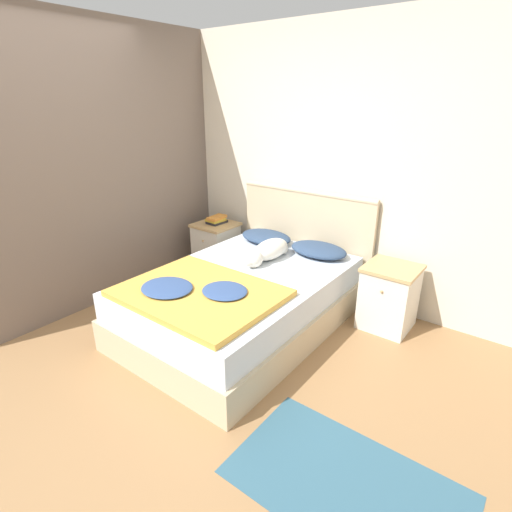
{
  "coord_description": "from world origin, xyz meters",
  "views": [
    {
      "loc": [
        2.07,
        -1.33,
        1.89
      ],
      "look_at": [
        0.11,
        1.23,
        0.6
      ],
      "focal_mm": 28.0,
      "sensor_mm": 36.0,
      "label": 1
    }
  ],
  "objects": [
    {
      "name": "quilt",
      "position": [
        0.1,
        0.53,
        0.53
      ],
      "size": [
        1.16,
        0.9,
        0.08
      ],
      "color": "gold",
      "rests_on": "bed"
    },
    {
      "name": "pillow_right",
      "position": [
        0.42,
        1.8,
        0.56
      ],
      "size": [
        0.55,
        0.36,
        0.11
      ],
      "color": "navy",
      "rests_on": "bed"
    },
    {
      "name": "rug",
      "position": [
        1.54,
        0.15,
        0.0
      ],
      "size": [
        1.2,
        0.73,
        0.0
      ],
      "color": "#335B70",
      "rests_on": "ground_plane"
    },
    {
      "name": "nightstand_left",
      "position": [
        -0.9,
        1.81,
        0.29
      ],
      "size": [
        0.43,
        0.44,
        0.57
      ],
      "color": "silver",
      "rests_on": "ground_plane"
    },
    {
      "name": "wall_back",
      "position": [
        0.0,
        2.13,
        1.27
      ],
      "size": [
        9.0,
        0.06,
        2.55
      ],
      "color": "beige",
      "rests_on": "ground_plane"
    },
    {
      "name": "bed",
      "position": [
        0.11,
        1.03,
        0.25
      ],
      "size": [
        1.39,
        2.0,
        0.5
      ],
      "color": "#C6B28E",
      "rests_on": "ground_plane"
    },
    {
      "name": "ground_plane",
      "position": [
        0.0,
        0.0,
        0.0
      ],
      "size": [
        16.0,
        16.0,
        0.0
      ],
      "primitive_type": "plane",
      "color": "#997047"
    },
    {
      "name": "nightstand_right",
      "position": [
        1.12,
        1.81,
        0.29
      ],
      "size": [
        0.43,
        0.44,
        0.57
      ],
      "color": "silver",
      "rests_on": "ground_plane"
    },
    {
      "name": "wall_side_left",
      "position": [
        -1.31,
        1.05,
        1.27
      ],
      "size": [
        0.06,
        3.1,
        2.55
      ],
      "color": "#706056",
      "rests_on": "ground_plane"
    },
    {
      "name": "book_stack",
      "position": [
        -0.9,
        1.82,
        0.61
      ],
      "size": [
        0.18,
        0.23,
        0.08
      ],
      "color": "#232328",
      "rests_on": "nightstand_left"
    },
    {
      "name": "headboard",
      "position": [
        0.11,
        2.06,
        0.55
      ],
      "size": [
        1.47,
        0.06,
        1.05
      ],
      "color": "#C6B28E",
      "rests_on": "ground_plane"
    },
    {
      "name": "pillow_left",
      "position": [
        -0.19,
        1.8,
        0.56
      ],
      "size": [
        0.55,
        0.36,
        0.11
      ],
      "color": "navy",
      "rests_on": "bed"
    },
    {
      "name": "dog",
      "position": [
        0.1,
        1.43,
        0.59
      ],
      "size": [
        0.22,
        0.65,
        0.18
      ],
      "color": "silver",
      "rests_on": "bed"
    }
  ]
}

